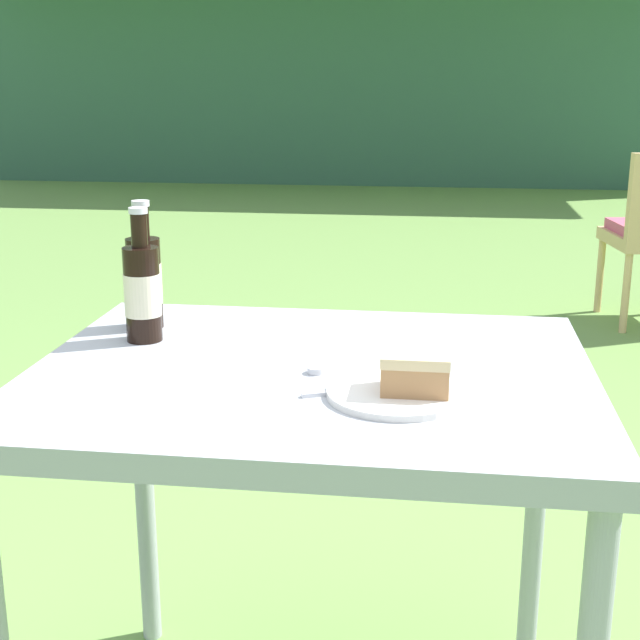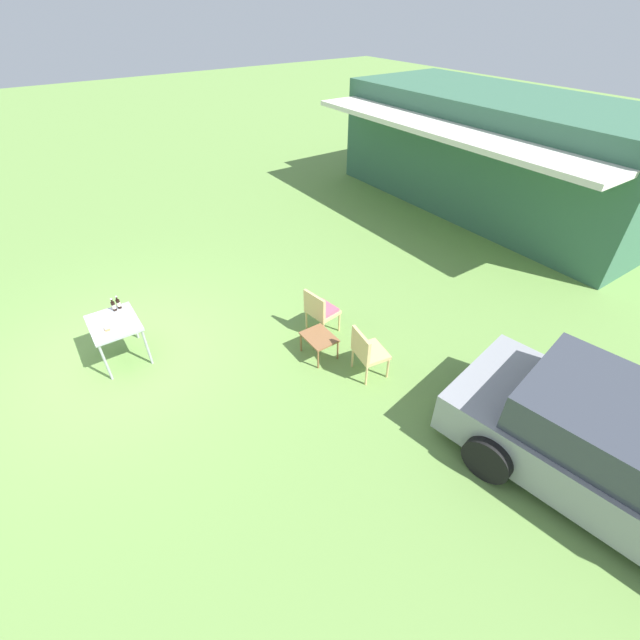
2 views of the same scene
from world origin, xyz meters
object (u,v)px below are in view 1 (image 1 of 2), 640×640
(patio_table, at_px, (312,412))
(cake_on_plate, at_px, (406,383))
(cola_bottle_far, at_px, (142,291))
(cola_bottle_near, at_px, (144,280))

(patio_table, xyz_separation_m, cake_on_plate, (0.15, -0.12, 0.10))
(cake_on_plate, distance_m, cola_bottle_far, 0.52)
(cake_on_plate, bearing_deg, cola_bottle_far, 154.07)
(cake_on_plate, bearing_deg, cola_bottle_near, 147.74)
(patio_table, xyz_separation_m, cola_bottle_near, (-0.33, 0.19, 0.16))
(cake_on_plate, height_order, cola_bottle_far, cola_bottle_far)
(cake_on_plate, relative_size, cola_bottle_near, 0.88)
(patio_table, relative_size, cola_bottle_near, 3.81)
(patio_table, distance_m, cake_on_plate, 0.22)
(patio_table, relative_size, cake_on_plate, 4.35)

